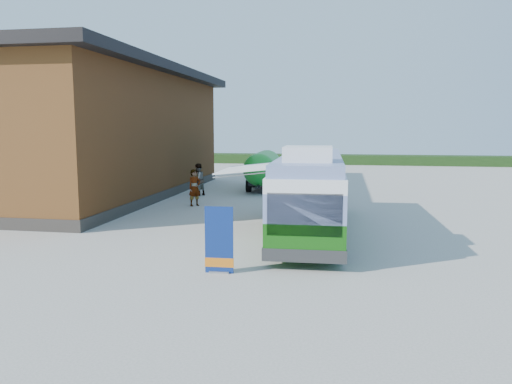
% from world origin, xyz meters
% --- Properties ---
extents(ground, '(100.00, 100.00, 0.00)m').
position_xyz_m(ground, '(0.00, 0.00, 0.00)').
color(ground, '#BCB7AD').
rests_on(ground, ground).
extents(barn, '(9.60, 21.20, 7.50)m').
position_xyz_m(barn, '(-10.50, 10.00, 3.59)').
color(barn, brown).
rests_on(barn, ground).
extents(hedge, '(40.00, 3.00, 1.00)m').
position_xyz_m(hedge, '(8.00, 38.00, 0.50)').
color(hedge, '#264419').
rests_on(hedge, ground).
extents(bus, '(2.74, 11.24, 3.43)m').
position_xyz_m(bus, '(2.17, 1.80, 1.64)').
color(bus, '#1D6611').
rests_on(bus, ground).
extents(awning, '(2.49, 3.90, 0.49)m').
position_xyz_m(awning, '(-0.07, 2.13, 2.51)').
color(awning, white).
rests_on(awning, ground).
extents(banner, '(0.82, 0.20, 1.87)m').
position_xyz_m(banner, '(0.05, -4.16, 0.77)').
color(banner, navy).
rests_on(banner, ground).
extents(picnic_table, '(1.67, 1.53, 0.86)m').
position_xyz_m(picnic_table, '(0.87, 4.02, 0.64)').
color(picnic_table, tan).
rests_on(picnic_table, ground).
extents(person_a, '(0.79, 0.81, 1.88)m').
position_xyz_m(person_a, '(-4.13, 7.15, 0.94)').
color(person_a, '#999999').
rests_on(person_a, ground).
extents(person_b, '(1.07, 1.15, 1.90)m').
position_xyz_m(person_b, '(-5.06, 10.85, 0.95)').
color(person_b, '#999999').
rests_on(person_b, ground).
extents(slurry_tanker, '(2.18, 6.66, 2.46)m').
position_xyz_m(slurry_tanker, '(-1.74, 14.36, 1.42)').
color(slurry_tanker, green).
rests_on(slurry_tanker, ground).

